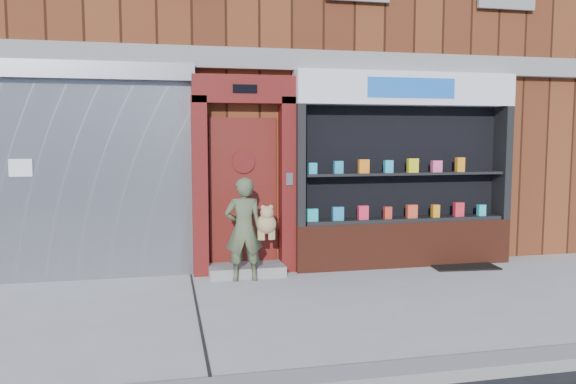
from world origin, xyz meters
name	(u,v)px	position (x,y,z in m)	size (l,w,h in m)	color
ground	(328,305)	(0.00, 0.00, 0.00)	(80.00, 80.00, 0.00)	#9E9E99
curb	(402,374)	(0.00, -2.15, 0.06)	(60.00, 0.30, 0.12)	gray
building	(251,45)	(0.00, 5.99, 4.00)	(12.00, 8.16, 8.00)	#562613
shutter_bay	(83,158)	(-3.00, 1.93, 1.72)	(3.10, 0.30, 3.04)	gray
red_door_bay	(244,175)	(-0.75, 1.86, 1.46)	(1.52, 0.58, 2.90)	#57100E
pharmacy_bay	(404,178)	(1.75, 1.81, 1.37)	(3.50, 0.41, 3.00)	#5C2515
woman	(246,228)	(-0.79, 1.39, 0.74)	(0.73, 0.37, 1.46)	#4C5739
doormat	(461,265)	(2.63, 1.55, 0.01)	(1.00, 0.70, 0.02)	black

